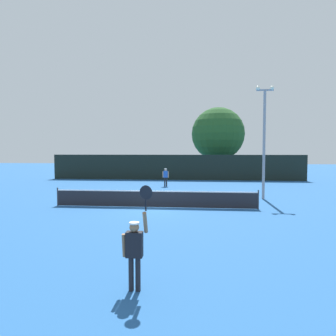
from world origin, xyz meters
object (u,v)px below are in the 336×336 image
light_pole (264,135)px  parked_car_mid (229,169)px  large_tree (218,134)px  tennis_ball (186,207)px  player_serving (135,245)px  player_receiving (166,175)px  parked_car_far (260,171)px  parked_car_near (116,169)px

light_pole → parked_car_mid: light_pole is taller
light_pole → large_tree: 19.14m
tennis_ball → player_serving: bearing=-94.0°
player_receiving → parked_car_mid: 15.32m
parked_car_far → parked_car_near: bearing=169.7°
player_receiving → large_tree: 14.21m
player_serving → light_pole: (5.79, 14.23, 3.25)m
large_tree → player_serving: bearing=-96.8°
parked_car_near → parked_car_far: same height
player_serving → parked_car_near: bearing=105.8°
tennis_ball → parked_car_far: (8.30, 21.60, 0.74)m
tennis_ball → parked_car_mid: size_ratio=0.02×
player_receiving → parked_car_mid: bearing=-117.0°
parked_car_mid → parked_car_far: size_ratio=1.01×
player_receiving → parked_car_far: (10.54, 11.33, -0.22)m
parked_car_near → parked_car_far: 18.57m
tennis_ball → light_pole: size_ratio=0.01×
tennis_ball → parked_car_far: bearing=69.0°
player_receiving → tennis_ball: player_receiving is taller
player_receiving → player_serving: bearing=94.1°
light_pole → parked_car_mid: bearing=90.9°
parked_car_far → light_pole: bearing=-106.5°
parked_car_near → parked_car_far: (18.52, -1.33, 0.00)m
player_serving → light_pole: size_ratio=0.32×
parked_car_far → player_serving: bearing=-111.9°
parked_car_near → parked_car_mid: bearing=4.4°
parked_car_mid → parked_car_far: bearing=-40.3°
light_pole → parked_car_far: bearing=79.7°
large_tree → player_receiving: bearing=-113.8°
tennis_ball → light_pole: 7.53m
parked_car_mid → tennis_ball: bearing=-108.6°
tennis_ball → parked_car_mid: 24.38m
parked_car_near → player_receiving: bearing=-57.2°
player_serving → player_receiving: bearing=94.1°
large_tree → parked_car_mid: size_ratio=1.99×
player_receiving → parked_car_mid: parked_car_mid is taller
player_receiving → tennis_ball: 10.55m
player_serving → parked_car_mid: player_serving is taller
player_receiving → parked_car_near: bearing=-57.8°
parked_car_mid → player_serving: bearing=-106.4°
player_serving → parked_car_mid: bearing=81.0°
light_pole → large_tree: (-1.83, 19.02, 1.08)m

